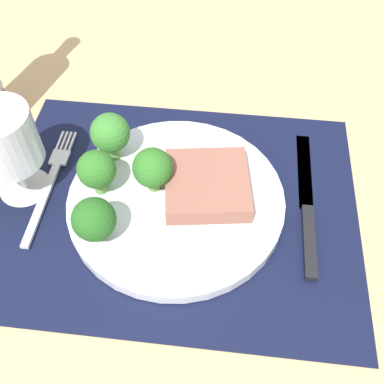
# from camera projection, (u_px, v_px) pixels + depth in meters

# --- Properties ---
(ground_plane) EXTENTS (1.40, 1.10, 0.03)m
(ground_plane) POSITION_uv_depth(u_px,v_px,m) (177.00, 212.00, 0.58)
(ground_plane) COLOR tan
(placemat) EXTENTS (0.45, 0.35, 0.00)m
(placemat) POSITION_uv_depth(u_px,v_px,m) (176.00, 205.00, 0.57)
(placemat) COLOR black
(placemat) RESTS_ON ground_plane
(plate) EXTENTS (0.27, 0.27, 0.02)m
(plate) POSITION_uv_depth(u_px,v_px,m) (176.00, 200.00, 0.56)
(plate) COLOR silver
(plate) RESTS_ON placemat
(steak) EXTENTS (0.12, 0.12, 0.02)m
(steak) POSITION_uv_depth(u_px,v_px,m) (207.00, 185.00, 0.55)
(steak) COLOR #8C5647
(steak) RESTS_ON plate
(broccoli_front_edge) EXTENTS (0.05, 0.05, 0.06)m
(broccoli_front_edge) POSITION_uv_depth(u_px,v_px,m) (153.00, 168.00, 0.54)
(broccoli_front_edge) COLOR #5B8942
(broccoli_front_edge) RESTS_ON plate
(broccoli_near_steak) EXTENTS (0.05, 0.05, 0.06)m
(broccoli_near_steak) POSITION_uv_depth(u_px,v_px,m) (94.00, 220.00, 0.49)
(broccoli_near_steak) COLOR #5B8942
(broccoli_near_steak) RESTS_ON plate
(broccoli_near_fork) EXTENTS (0.05, 0.05, 0.07)m
(broccoli_near_fork) POSITION_uv_depth(u_px,v_px,m) (110.00, 134.00, 0.57)
(broccoli_near_fork) COLOR #6B994C
(broccoli_near_fork) RESTS_ON plate
(broccoli_back_left) EXTENTS (0.05, 0.05, 0.06)m
(broccoli_back_left) POSITION_uv_depth(u_px,v_px,m) (97.00, 168.00, 0.53)
(broccoli_back_left) COLOR #5B8942
(broccoli_back_left) RESTS_ON plate
(fork) EXTENTS (0.02, 0.19, 0.01)m
(fork) POSITION_uv_depth(u_px,v_px,m) (50.00, 182.00, 0.59)
(fork) COLOR silver
(fork) RESTS_ON placemat
(knife) EXTENTS (0.02, 0.23, 0.01)m
(knife) POSITION_uv_depth(u_px,v_px,m) (307.00, 211.00, 0.56)
(knife) COLOR black
(knife) RESTS_ON placemat
(wine_glass) EXTENTS (0.08, 0.08, 0.13)m
(wine_glass) POSITION_uv_depth(u_px,v_px,m) (5.00, 143.00, 0.52)
(wine_glass) COLOR silver
(wine_glass) RESTS_ON ground_plane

